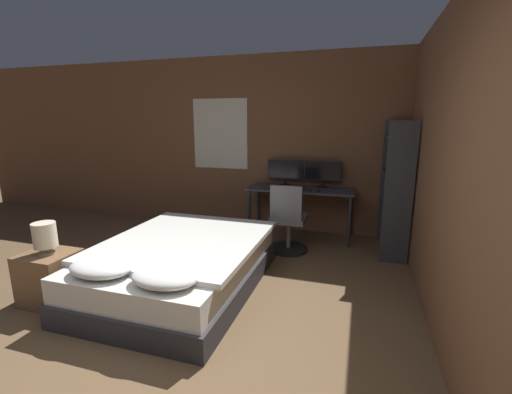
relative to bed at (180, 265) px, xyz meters
The scene contains 12 objects.
wall_back 2.61m from the bed, 80.57° to the left, with size 12.00×0.08×2.70m.
wall_side_right 2.62m from the bed, ahead, with size 0.06×12.00×2.70m.
bed is the anchor object (origin of this frame).
nightstand 1.21m from the bed, 149.26° to the right, with size 0.47×0.42×0.50m.
bedside_lamp 1.28m from the bed, 149.26° to the right, with size 0.20×0.20×0.30m.
desk 2.21m from the bed, 65.62° to the left, with size 1.54×0.56×0.74m.
monitor_left 2.36m from the bed, 74.11° to the left, with size 0.54×0.16×0.39m.
monitor_right 2.56m from the bed, 61.36° to the left, with size 0.54×0.16×0.39m.
keyboard 2.08m from the bed, 63.55° to the left, with size 0.35×0.13×0.02m.
computer_mouse 2.21m from the bed, 57.19° to the left, with size 0.07×0.05×0.04m.
office_chair 1.58m from the bed, 57.42° to the left, with size 0.52×0.52×0.92m.
bookshelf 2.82m from the bed, 37.53° to the left, with size 0.33×0.85×1.72m.
Camera 1 is at (1.32, -1.52, 1.71)m, focal length 24.00 mm.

